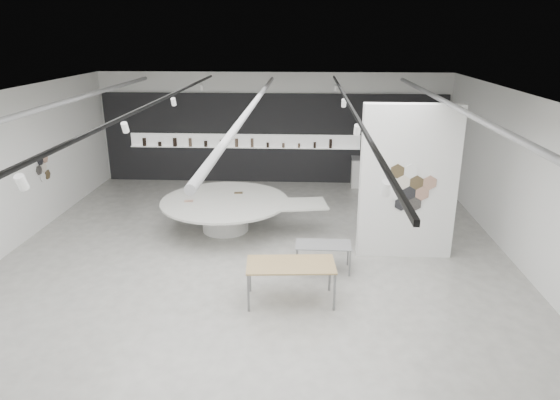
# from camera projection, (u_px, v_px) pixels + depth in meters

# --- Properties ---
(room) EXTENTS (12.02, 14.02, 3.82)m
(room) POSITION_uv_depth(u_px,v_px,m) (247.00, 181.00, 10.61)
(room) COLOR #A9A79F
(room) RESTS_ON ground
(back_wall_display) EXTENTS (11.80, 0.27, 3.10)m
(back_wall_display) POSITION_uv_depth(u_px,v_px,m) (271.00, 139.00, 17.33)
(back_wall_display) COLOR black
(back_wall_display) RESTS_ON ground
(partition_column) EXTENTS (2.20, 0.38, 3.60)m
(partition_column) POSITION_uv_depth(u_px,v_px,m) (408.00, 182.00, 11.46)
(partition_column) COLOR white
(partition_column) RESTS_ON ground
(display_island) EXTENTS (4.68, 3.87, 0.87)m
(display_island) POSITION_uv_depth(u_px,v_px,m) (228.00, 211.00, 13.29)
(display_island) COLOR white
(display_island) RESTS_ON ground
(sample_table_wood) EXTENTS (1.78, 0.98, 0.81)m
(sample_table_wood) POSITION_uv_depth(u_px,v_px,m) (291.00, 267.00, 9.72)
(sample_table_wood) COLOR #A58655
(sample_table_wood) RESTS_ON ground
(sample_table_stone) EXTENTS (1.23, 0.62, 0.63)m
(sample_table_stone) POSITION_uv_depth(u_px,v_px,m) (323.00, 246.00, 11.05)
(sample_table_stone) COLOR gray
(sample_table_stone) RESTS_ON ground
(kitchen_counter) EXTENTS (1.79, 0.76, 1.39)m
(kitchen_counter) POSITION_uv_depth(u_px,v_px,m) (377.00, 172.00, 17.09)
(kitchen_counter) COLOR white
(kitchen_counter) RESTS_ON ground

